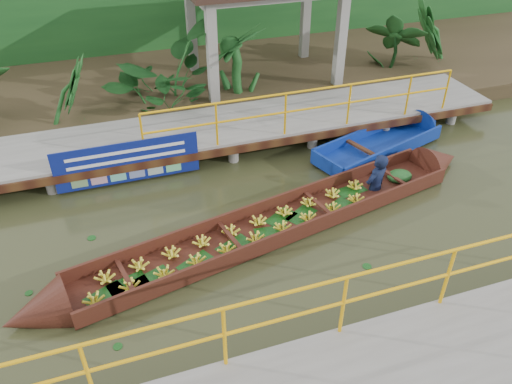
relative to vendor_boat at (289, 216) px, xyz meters
name	(u,v)px	position (x,y,z in m)	size (l,w,h in m)	color
ground	(224,241)	(-1.32, -0.07, -0.21)	(80.00, 80.00, 0.00)	#32371B
land_strip	(156,81)	(-1.32, 7.43, 0.01)	(30.00, 8.00, 0.45)	#332819
far_dock	(184,135)	(-1.30, 3.36, 0.26)	(16.00, 2.06, 1.66)	slate
foliage_backdrop	(137,0)	(-1.32, 9.93, 1.79)	(30.00, 0.80, 4.00)	#16451B
vendor_boat	(289,216)	(0.00, 0.00, 0.00)	(9.76, 2.96, 2.03)	#3A1710
moored_blue_boat	(404,135)	(3.94, 2.20, -0.05)	(4.03, 2.15, 0.93)	navy
blue_banner	(128,162)	(-2.71, 2.41, 0.34)	(3.03, 0.04, 0.95)	navy
tropical_plants	(230,64)	(0.40, 5.23, 1.11)	(14.41, 1.41, 1.76)	#16451B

